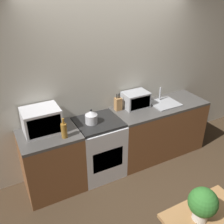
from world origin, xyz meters
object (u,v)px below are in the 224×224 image
(kettle, at_px, (91,117))
(bottle, at_px, (64,130))
(microwave, at_px, (41,120))
(toaster_oven, at_px, (136,100))
(stove_range, at_px, (99,147))

(kettle, xyz_separation_m, bottle, (-0.44, -0.17, 0.01))
(kettle, height_order, bottle, bottle)
(microwave, relative_size, toaster_oven, 1.20)
(toaster_oven, bearing_deg, stove_range, -168.50)
(stove_range, distance_m, bottle, 0.80)
(kettle, distance_m, microwave, 0.66)
(stove_range, height_order, kettle, kettle)
(kettle, height_order, microwave, microwave)
(kettle, distance_m, bottle, 0.48)
(stove_range, relative_size, toaster_oven, 2.30)
(kettle, bearing_deg, microwave, 171.01)
(stove_range, bearing_deg, bottle, -162.66)
(microwave, bearing_deg, toaster_oven, 1.67)
(stove_range, distance_m, microwave, 0.97)
(stove_range, bearing_deg, microwave, 172.17)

